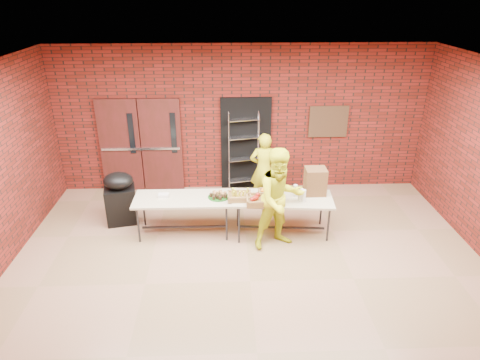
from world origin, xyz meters
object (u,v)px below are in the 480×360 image
(table_left, at_px, (183,201))
(covered_grill, at_px, (120,198))
(volunteer_man, at_px, (280,199))
(coffee_dispenser, at_px, (315,181))
(table_right, at_px, (282,201))
(wire_rack, at_px, (244,153))
(volunteer_woman, at_px, (263,169))

(table_left, relative_size, covered_grill, 1.71)
(covered_grill, bearing_deg, volunteer_man, -29.52)
(coffee_dispenser, relative_size, volunteer_man, 0.27)
(volunteer_man, bearing_deg, table_right, 55.57)
(table_right, relative_size, coffee_dispenser, 3.75)
(wire_rack, height_order, coffee_dispenser, wire_rack)
(table_left, relative_size, volunteer_man, 0.97)
(table_left, xyz_separation_m, volunteer_man, (1.72, -0.47, 0.25))
(table_right, bearing_deg, table_left, -178.26)
(table_right, xyz_separation_m, covered_grill, (-3.07, 0.56, -0.16))
(wire_rack, bearing_deg, coffee_dispenser, -65.94)
(coffee_dispenser, bearing_deg, table_left, -178.44)
(wire_rack, xyz_separation_m, table_left, (-1.19, -1.81, -0.23))
(covered_grill, height_order, volunteer_man, volunteer_man)
(table_right, distance_m, covered_grill, 3.12)
(table_left, xyz_separation_m, coffee_dispenser, (2.43, 0.07, 0.32))
(coffee_dispenser, xyz_separation_m, volunteer_man, (-0.71, -0.54, -0.08))
(wire_rack, height_order, table_right, wire_rack)
(covered_grill, relative_size, volunteer_woman, 0.67)
(table_right, bearing_deg, volunteer_woman, 105.34)
(coffee_dispenser, height_order, covered_grill, coffee_dispenser)
(coffee_dispenser, relative_size, volunteer_woman, 0.32)
(wire_rack, distance_m, table_right, 2.01)
(wire_rack, bearing_deg, volunteer_man, -88.39)
(table_right, distance_m, volunteer_woman, 1.29)
(wire_rack, xyz_separation_m, volunteer_woman, (0.38, -0.63, -0.13))
(table_left, distance_m, coffee_dispenser, 2.45)
(table_left, bearing_deg, coffee_dispenser, 1.75)
(table_right, relative_size, covered_grill, 1.79)
(wire_rack, distance_m, volunteer_man, 2.34)
(volunteer_man, bearing_deg, table_left, 144.94)
(table_left, distance_m, table_right, 1.82)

